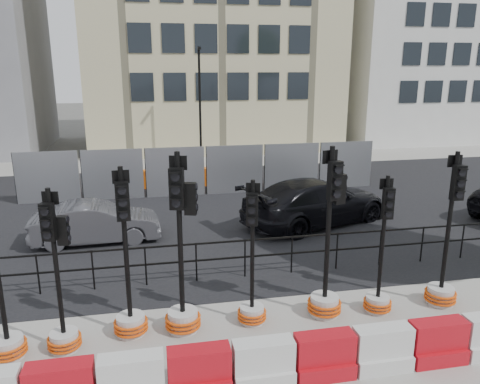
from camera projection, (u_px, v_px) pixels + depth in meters
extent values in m
plane|color=#51514C|center=(256.00, 300.00, 10.49)|extent=(120.00, 120.00, 0.00)
cube|color=black|center=(213.00, 209.00, 17.12)|extent=(40.00, 14.00, 0.03)
cube|color=gray|center=(190.00, 161.00, 25.64)|extent=(40.00, 4.00, 0.02)
cube|color=#C7BE92|center=(209.00, 1.00, 29.34)|extent=(15.00, 10.00, 18.00)
cube|color=silver|center=(424.00, 22.00, 32.40)|extent=(12.00, 9.00, 16.00)
cylinder|color=black|center=(38.00, 275.00, 10.60)|extent=(0.04, 0.04, 1.00)
cylinder|color=black|center=(93.00, 271.00, 10.83)|extent=(0.04, 0.04, 1.00)
cylinder|color=black|center=(146.00, 267.00, 11.05)|extent=(0.04, 0.04, 1.00)
cylinder|color=black|center=(196.00, 263.00, 11.28)|extent=(0.04, 0.04, 1.00)
cylinder|color=black|center=(245.00, 259.00, 11.50)|extent=(0.04, 0.04, 1.00)
cylinder|color=black|center=(292.00, 255.00, 11.72)|extent=(0.04, 0.04, 1.00)
cylinder|color=black|center=(337.00, 251.00, 11.95)|extent=(0.04, 0.04, 1.00)
cylinder|color=black|center=(380.00, 248.00, 12.17)|extent=(0.04, 0.04, 1.00)
cylinder|color=black|center=(422.00, 245.00, 12.40)|extent=(0.04, 0.04, 1.00)
cylinder|color=black|center=(462.00, 242.00, 12.62)|extent=(0.04, 0.04, 1.00)
cube|color=black|center=(245.00, 240.00, 11.37)|extent=(18.00, 0.04, 0.04)
cube|color=black|center=(245.00, 257.00, 11.49)|extent=(18.00, 0.04, 0.04)
cube|color=gray|center=(48.00, 178.00, 17.63)|extent=(2.30, 0.05, 2.00)
cylinder|color=black|center=(15.00, 179.00, 17.42)|extent=(0.05, 0.05, 2.00)
cube|color=gray|center=(113.00, 175.00, 18.08)|extent=(2.30, 0.05, 2.00)
cylinder|color=black|center=(82.00, 176.00, 17.87)|extent=(0.05, 0.05, 2.00)
cube|color=gray|center=(175.00, 172.00, 18.53)|extent=(2.30, 0.05, 2.00)
cylinder|color=black|center=(146.00, 173.00, 18.31)|extent=(0.05, 0.05, 2.00)
cube|color=gray|center=(235.00, 170.00, 18.98)|extent=(2.30, 0.05, 2.00)
cylinder|color=black|center=(207.00, 171.00, 18.76)|extent=(0.05, 0.05, 2.00)
cube|color=gray|center=(292.00, 167.00, 19.43)|extent=(2.30, 0.05, 2.00)
cylinder|color=black|center=(265.00, 168.00, 19.21)|extent=(0.05, 0.05, 2.00)
cube|color=gray|center=(346.00, 165.00, 19.87)|extent=(2.30, 0.05, 2.00)
cylinder|color=black|center=(320.00, 166.00, 19.66)|extent=(0.05, 0.05, 2.00)
cube|color=orange|center=(107.00, 181.00, 19.58)|extent=(1.00, 0.40, 0.80)
cube|color=orange|center=(155.00, 179.00, 19.96)|extent=(1.00, 0.40, 0.80)
cube|color=orange|center=(202.00, 177.00, 20.33)|extent=(1.00, 0.40, 0.80)
cube|color=orange|center=(246.00, 175.00, 20.70)|extent=(1.00, 0.40, 0.80)
cylinder|color=black|center=(200.00, 108.00, 24.00)|extent=(0.12, 0.12, 6.00)
cube|color=black|center=(199.00, 48.00, 23.00)|extent=(0.12, 0.50, 0.12)
cube|color=red|center=(60.00, 379.00, 7.01)|extent=(1.00, 0.35, 0.50)
cube|color=silver|center=(131.00, 371.00, 7.21)|extent=(1.00, 0.35, 0.50)
cube|color=red|center=(200.00, 384.00, 7.51)|extent=(1.00, 0.50, 0.30)
cube|color=red|center=(199.00, 362.00, 7.41)|extent=(1.00, 0.35, 0.50)
cube|color=silver|center=(263.00, 376.00, 7.71)|extent=(1.00, 0.50, 0.30)
cube|color=silver|center=(263.00, 355.00, 7.60)|extent=(1.00, 0.35, 0.50)
cube|color=red|center=(323.00, 368.00, 7.90)|extent=(1.00, 0.50, 0.30)
cube|color=red|center=(324.00, 348.00, 7.80)|extent=(1.00, 0.35, 0.50)
cube|color=silver|center=(381.00, 361.00, 8.10)|extent=(1.00, 0.50, 0.30)
cube|color=silver|center=(383.00, 341.00, 7.99)|extent=(1.00, 0.35, 0.50)
cube|color=red|center=(435.00, 354.00, 8.29)|extent=(1.00, 0.50, 0.30)
cube|color=red|center=(438.00, 334.00, 8.19)|extent=(1.00, 0.35, 0.50)
cylinder|color=beige|center=(8.00, 348.00, 8.39)|extent=(0.54, 0.54, 0.40)
torus|color=#DA4B0B|center=(9.00, 352.00, 8.41)|extent=(0.65, 0.65, 0.05)
torus|color=#DA4B0B|center=(8.00, 348.00, 8.39)|extent=(0.65, 0.65, 0.05)
torus|color=#DA4B0B|center=(8.00, 344.00, 8.37)|extent=(0.65, 0.65, 0.05)
cylinder|color=beige|center=(65.00, 341.00, 8.62)|extent=(0.51, 0.51, 0.38)
torus|color=#DA4B0B|center=(65.00, 345.00, 8.64)|extent=(0.61, 0.61, 0.05)
torus|color=#DA4B0B|center=(65.00, 341.00, 8.62)|extent=(0.61, 0.61, 0.05)
torus|color=#DA4B0B|center=(64.00, 337.00, 8.60)|extent=(0.61, 0.61, 0.05)
cylinder|color=black|center=(56.00, 266.00, 8.22)|extent=(0.08, 0.08, 2.83)
cube|color=black|center=(48.00, 222.00, 7.89)|extent=(0.25, 0.18, 0.66)
cylinder|color=black|center=(47.00, 235.00, 7.87)|extent=(0.15, 0.08, 0.14)
cylinder|color=black|center=(46.00, 224.00, 7.82)|extent=(0.15, 0.08, 0.14)
cylinder|color=black|center=(45.00, 212.00, 7.76)|extent=(0.15, 0.08, 0.14)
cube|color=black|center=(50.00, 198.00, 7.95)|extent=(0.28, 0.10, 0.23)
cube|color=black|center=(63.00, 230.00, 8.04)|extent=(0.21, 0.17, 0.52)
cylinder|color=beige|center=(131.00, 325.00, 9.12)|extent=(0.55, 0.55, 0.41)
torus|color=#DA4B0B|center=(131.00, 329.00, 9.14)|extent=(0.66, 0.66, 0.05)
torus|color=#DA4B0B|center=(131.00, 325.00, 9.12)|extent=(0.66, 0.66, 0.05)
torus|color=#DA4B0B|center=(131.00, 321.00, 9.10)|extent=(0.66, 0.66, 0.05)
cylinder|color=black|center=(126.00, 247.00, 8.69)|extent=(0.09, 0.09, 3.06)
cube|color=black|center=(123.00, 201.00, 8.33)|extent=(0.26, 0.16, 0.71)
cylinder|color=black|center=(124.00, 215.00, 8.32)|extent=(0.16, 0.06, 0.15)
cylinder|color=black|center=(123.00, 203.00, 8.26)|extent=(0.16, 0.06, 0.15)
cylinder|color=black|center=(122.00, 190.00, 8.20)|extent=(0.16, 0.06, 0.15)
cube|color=black|center=(121.00, 177.00, 8.40)|extent=(0.31, 0.05, 0.24)
cylinder|color=beige|center=(183.00, 321.00, 9.24)|extent=(0.59, 0.59, 0.44)
torus|color=#DA4B0B|center=(183.00, 325.00, 9.26)|extent=(0.71, 0.71, 0.05)
torus|color=#DA4B0B|center=(183.00, 321.00, 9.24)|extent=(0.71, 0.71, 0.05)
torus|color=#DA4B0B|center=(183.00, 317.00, 9.22)|extent=(0.71, 0.71, 0.05)
cylinder|color=black|center=(180.00, 238.00, 8.78)|extent=(0.10, 0.10, 3.28)
cube|color=black|center=(177.00, 189.00, 8.40)|extent=(0.29, 0.22, 0.77)
cylinder|color=black|center=(176.00, 203.00, 8.38)|extent=(0.17, 0.10, 0.16)
cylinder|color=black|center=(176.00, 190.00, 8.31)|extent=(0.17, 0.10, 0.16)
cylinder|color=black|center=(175.00, 177.00, 8.25)|extent=(0.17, 0.10, 0.16)
cube|color=black|center=(178.00, 163.00, 8.47)|extent=(0.33, 0.12, 0.26)
cube|color=black|center=(190.00, 199.00, 8.57)|extent=(0.25, 0.19, 0.60)
cylinder|color=beige|center=(252.00, 314.00, 9.55)|extent=(0.49, 0.49, 0.37)
torus|color=#DA4B0B|center=(252.00, 318.00, 9.57)|extent=(0.59, 0.59, 0.05)
torus|color=#DA4B0B|center=(252.00, 314.00, 9.55)|extent=(0.59, 0.59, 0.05)
torus|color=#DA4B0B|center=(252.00, 311.00, 9.53)|extent=(0.59, 0.59, 0.05)
cylinder|color=black|center=(252.00, 248.00, 9.17)|extent=(0.08, 0.08, 2.74)
cube|color=black|center=(252.00, 209.00, 8.84)|extent=(0.25, 0.19, 0.64)
cylinder|color=black|center=(252.00, 221.00, 8.83)|extent=(0.14, 0.09, 0.14)
cylinder|color=black|center=(252.00, 211.00, 8.77)|extent=(0.14, 0.09, 0.14)
cylinder|color=black|center=(252.00, 200.00, 8.72)|extent=(0.14, 0.09, 0.14)
cube|color=black|center=(253.00, 189.00, 8.91)|extent=(0.27, 0.11, 0.22)
cylinder|color=beige|center=(324.00, 306.00, 9.83)|extent=(0.59, 0.59, 0.44)
torus|color=#DA4B0B|center=(324.00, 309.00, 9.85)|extent=(0.71, 0.71, 0.05)
torus|color=#DA4B0B|center=(324.00, 306.00, 9.83)|extent=(0.71, 0.71, 0.05)
torus|color=#DA4B0B|center=(324.00, 302.00, 9.80)|extent=(0.71, 0.71, 0.05)
cylinder|color=black|center=(328.00, 227.00, 9.37)|extent=(0.10, 0.10, 3.28)
cube|color=black|center=(335.00, 181.00, 8.99)|extent=(0.29, 0.21, 0.77)
cylinder|color=black|center=(337.00, 194.00, 8.98)|extent=(0.17, 0.09, 0.16)
cylinder|color=black|center=(337.00, 182.00, 8.92)|extent=(0.17, 0.09, 0.16)
cylinder|color=black|center=(338.00, 170.00, 8.85)|extent=(0.17, 0.09, 0.16)
cube|color=black|center=(330.00, 157.00, 9.05)|extent=(0.33, 0.10, 0.26)
cube|color=black|center=(340.00, 189.00, 9.25)|extent=(0.24, 0.19, 0.60)
cylinder|color=beige|center=(377.00, 304.00, 9.97)|extent=(0.49, 0.49, 0.36)
torus|color=#DA4B0B|center=(377.00, 307.00, 9.99)|extent=(0.59, 0.59, 0.05)
torus|color=#DA4B0B|center=(377.00, 304.00, 9.97)|extent=(0.59, 0.59, 0.05)
torus|color=#DA4B0B|center=(378.00, 301.00, 9.95)|extent=(0.59, 0.59, 0.05)
cylinder|color=black|center=(383.00, 240.00, 9.59)|extent=(0.08, 0.08, 2.72)
cube|color=black|center=(388.00, 203.00, 9.27)|extent=(0.23, 0.15, 0.64)
cylinder|color=black|center=(389.00, 214.00, 9.25)|extent=(0.14, 0.06, 0.14)
cylinder|color=black|center=(389.00, 205.00, 9.20)|extent=(0.14, 0.06, 0.14)
cylinder|color=black|center=(390.00, 195.00, 9.15)|extent=(0.14, 0.06, 0.14)
cube|color=black|center=(386.00, 184.00, 9.33)|extent=(0.27, 0.06, 0.22)
cylinder|color=beige|center=(440.00, 295.00, 10.28)|extent=(0.56, 0.56, 0.41)
torus|color=#DA4B0B|center=(440.00, 299.00, 10.30)|extent=(0.67, 0.67, 0.05)
torus|color=#DA4B0B|center=(440.00, 295.00, 10.28)|extent=(0.67, 0.67, 0.05)
torus|color=#DA4B0B|center=(441.00, 292.00, 10.26)|extent=(0.67, 0.67, 0.05)
cylinder|color=black|center=(449.00, 224.00, 9.84)|extent=(0.09, 0.09, 3.11)
cube|color=black|center=(458.00, 183.00, 9.48)|extent=(0.25, 0.15, 0.73)
cylinder|color=black|center=(459.00, 195.00, 9.46)|extent=(0.16, 0.06, 0.16)
cylinder|color=black|center=(461.00, 184.00, 9.40)|extent=(0.16, 0.06, 0.16)
cylinder|color=black|center=(462.00, 173.00, 9.34)|extent=(0.16, 0.06, 0.16)
cube|color=black|center=(455.00, 161.00, 9.55)|extent=(0.31, 0.04, 0.25)
imported|color=#434347|center=(96.00, 223.00, 13.80)|extent=(1.65, 3.82, 1.22)
imported|color=black|center=(316.00, 202.00, 15.40)|extent=(5.53, 6.59, 1.51)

